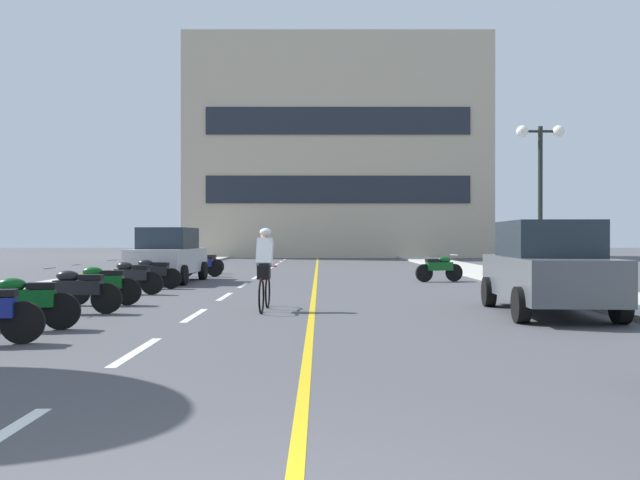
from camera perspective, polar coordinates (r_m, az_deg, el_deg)
The scene contains 28 objects.
ground_plane at distance 23.69m, azimuth -1.23°, elevation -3.40°, with size 140.00×140.00×0.00m, color #47474C.
curb_left at distance 27.74m, azimuth -16.17°, elevation -2.75°, with size 2.40×72.00×0.12m, color #B7B2A8.
curb_right at distance 27.53m, azimuth 14.06°, elevation -2.77°, with size 2.40×72.00×0.12m, color #B7B2A8.
lane_dash_1 at distance 9.09m, azimuth -15.80°, elevation -9.24°, with size 0.14×2.20×0.01m, color silver.
lane_dash_2 at distance 12.95m, azimuth -11.02°, elevation -6.40°, with size 0.14×2.20×0.01m, color silver.
lane_dash_3 at distance 16.88m, azimuth -8.47°, elevation -4.85°, with size 0.14×2.20×0.01m, color silver.
lane_dash_4 at distance 20.83m, azimuth -6.89°, elevation -3.89°, with size 0.14×2.20×0.01m, color silver.
lane_dash_5 at distance 24.80m, azimuth -5.82°, elevation -3.23°, with size 0.14×2.20×0.01m, color silver.
lane_dash_6 at distance 28.78m, azimuth -5.04°, elevation -2.75°, with size 0.14×2.20×0.01m, color silver.
lane_dash_7 at distance 32.76m, azimuth -4.46°, elevation -2.39°, with size 0.14×2.20×0.01m, color silver.
lane_dash_8 at distance 36.75m, azimuth -4.00°, elevation -2.10°, with size 0.14×2.20×0.01m, color silver.
lane_dash_9 at distance 40.74m, azimuth -3.63°, elevation -1.87°, with size 0.14×2.20×0.01m, color silver.
lane_dash_10 at distance 44.73m, azimuth -3.33°, elevation -1.69°, with size 0.14×2.20×0.01m, color silver.
lane_dash_11 at distance 48.72m, azimuth -3.07°, elevation -1.53°, with size 0.14×2.20×0.01m, color silver.
centre_line_yellow at distance 26.68m, azimuth -0.58°, elevation -2.98°, with size 0.12×66.00×0.01m, color gold.
office_building at distance 52.77m, azimuth 1.19°, elevation 7.60°, with size 22.74×9.47×16.53m.
street_lamp_mid at distance 21.20m, azimuth 18.26°, elevation 6.04°, with size 1.46×0.36×4.78m.
parked_car_near at distance 13.60m, azimuth 18.81°, elevation -2.24°, with size 2.11×4.29×1.82m.
parked_car_mid at distance 22.58m, azimuth -13.21°, elevation -1.25°, with size 2.08×4.27×1.82m.
motorcycle_2 at distance 11.63m, azimuth -24.42°, elevation -4.85°, with size 1.69×0.63×0.92m.
motorcycle_3 at distance 13.77m, azimuth -20.46°, elevation -4.06°, with size 1.70×0.60×0.92m.
motorcycle_4 at distance 15.30m, azimuth -18.60°, elevation -3.63°, with size 1.70×0.60×0.92m.
motorcycle_5 at distance 18.03m, azimuth -16.22°, elevation -3.04°, with size 1.70×0.60×0.92m.
motorcycle_6 at distance 19.84m, azimuth -14.55°, elevation -2.74°, with size 1.70×0.60×0.92m.
motorcycle_7 at distance 22.65m, azimuth 10.05°, elevation -2.37°, with size 1.67×0.71×0.92m.
motorcycle_8 at distance 25.52m, azimuth -10.54°, elevation -2.08°, with size 1.70×0.60×0.92m.
motorcycle_9 at distance 27.70m, azimuth -10.19°, elevation -1.90°, with size 1.66×0.73×0.92m.
cyclist_rider at distance 13.58m, azimuth -5.05°, elevation -2.35°, with size 0.42×1.77×1.71m.
Camera 1 is at (0.41, -2.64, 1.50)m, focal length 37.04 mm.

